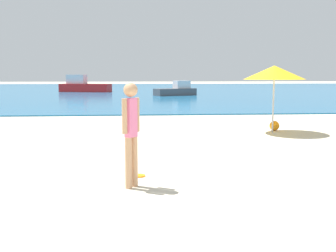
{
  "coord_description": "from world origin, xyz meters",
  "views": [
    {
      "loc": [
        -0.94,
        -3.39,
        1.85
      ],
      "look_at": [
        -0.31,
        4.7,
        0.8
      ],
      "focal_mm": 42.79,
      "sensor_mm": 36.0,
      "label": 1
    }
  ],
  "objects_px": {
    "beach_ball": "(274,126)",
    "boat_near": "(177,90)",
    "person_standing": "(131,129)",
    "boat_far": "(84,86)",
    "frisbee": "(139,176)",
    "beach_umbrella": "(274,73)"
  },
  "relations": [
    {
      "from": "person_standing",
      "to": "frisbee",
      "type": "relative_size",
      "value": 7.82
    },
    {
      "from": "boat_near",
      "to": "beach_ball",
      "type": "height_order",
      "value": "boat_near"
    },
    {
      "from": "boat_far",
      "to": "beach_umbrella",
      "type": "xyz_separation_m",
      "value": [
        9.81,
        -29.73,
        1.24
      ]
    },
    {
      "from": "boat_far",
      "to": "beach_umbrella",
      "type": "height_order",
      "value": "beach_umbrella"
    },
    {
      "from": "boat_far",
      "to": "beach_ball",
      "type": "bearing_deg",
      "value": -55.81
    },
    {
      "from": "frisbee",
      "to": "beach_umbrella",
      "type": "xyz_separation_m",
      "value": [
        4.29,
        5.22,
        1.9
      ]
    },
    {
      "from": "beach_ball",
      "to": "boat_near",
      "type": "bearing_deg",
      "value": 93.03
    },
    {
      "from": "frisbee",
      "to": "person_standing",
      "type": "bearing_deg",
      "value": -100.5
    },
    {
      "from": "beach_ball",
      "to": "boat_far",
      "type": "bearing_deg",
      "value": 108.92
    },
    {
      "from": "boat_near",
      "to": "boat_far",
      "type": "relative_size",
      "value": 0.71
    },
    {
      "from": "person_standing",
      "to": "beach_ball",
      "type": "height_order",
      "value": "person_standing"
    },
    {
      "from": "frisbee",
      "to": "boat_near",
      "type": "height_order",
      "value": "boat_near"
    },
    {
      "from": "frisbee",
      "to": "boat_far",
      "type": "height_order",
      "value": "boat_far"
    },
    {
      "from": "person_standing",
      "to": "boat_far",
      "type": "height_order",
      "value": "boat_far"
    },
    {
      "from": "person_standing",
      "to": "boat_far",
      "type": "xyz_separation_m",
      "value": [
        -5.39,
        35.65,
        -0.31
      ]
    },
    {
      "from": "boat_far",
      "to": "beach_ball",
      "type": "height_order",
      "value": "boat_far"
    },
    {
      "from": "frisbee",
      "to": "boat_far",
      "type": "distance_m",
      "value": 35.4
    },
    {
      "from": "person_standing",
      "to": "frisbee",
      "type": "height_order",
      "value": "person_standing"
    },
    {
      "from": "boat_far",
      "to": "beach_umbrella",
      "type": "relative_size",
      "value": 2.56
    },
    {
      "from": "frisbee",
      "to": "beach_ball",
      "type": "distance_m",
      "value": 7.26
    },
    {
      "from": "boat_near",
      "to": "frisbee",
      "type": "bearing_deg",
      "value": 55.86
    },
    {
      "from": "boat_far",
      "to": "beach_ball",
      "type": "distance_m",
      "value": 30.95
    }
  ]
}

